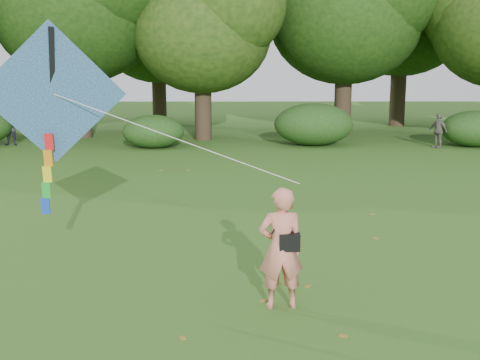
{
  "coord_description": "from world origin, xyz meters",
  "views": [
    {
      "loc": [
        -0.5,
        -8.67,
        3.56
      ],
      "look_at": [
        -0.41,
        2.0,
        1.5
      ],
      "focal_mm": 45.0,
      "sensor_mm": 36.0,
      "label": 1
    }
  ],
  "objects_px": {
    "man_kite_flyer": "(281,248)",
    "flying_kite": "(53,97)",
    "bystander_left": "(12,129)",
    "bystander_right": "(438,131)"
  },
  "relations": [
    {
      "from": "man_kite_flyer",
      "to": "flying_kite",
      "type": "bearing_deg",
      "value": -20.05
    },
    {
      "from": "man_kite_flyer",
      "to": "bystander_right",
      "type": "bearing_deg",
      "value": -120.27
    },
    {
      "from": "bystander_left",
      "to": "bystander_right",
      "type": "relative_size",
      "value": 1.01
    },
    {
      "from": "bystander_left",
      "to": "flying_kite",
      "type": "height_order",
      "value": "flying_kite"
    },
    {
      "from": "bystander_left",
      "to": "flying_kite",
      "type": "xyz_separation_m",
      "value": [
        7.07,
        -17.26,
        2.31
      ]
    },
    {
      "from": "man_kite_flyer",
      "to": "flying_kite",
      "type": "distance_m",
      "value": 4.2
    },
    {
      "from": "man_kite_flyer",
      "to": "bystander_left",
      "type": "distance_m",
      "value": 21.03
    },
    {
      "from": "bystander_right",
      "to": "flying_kite",
      "type": "distance_m",
      "value": 20.14
    },
    {
      "from": "man_kite_flyer",
      "to": "bystander_right",
      "type": "xyz_separation_m",
      "value": [
        8.08,
        17.25,
        -0.17
      ]
    },
    {
      "from": "man_kite_flyer",
      "to": "flying_kite",
      "type": "xyz_separation_m",
      "value": [
        -3.48,
        0.93,
        2.15
      ]
    }
  ]
}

